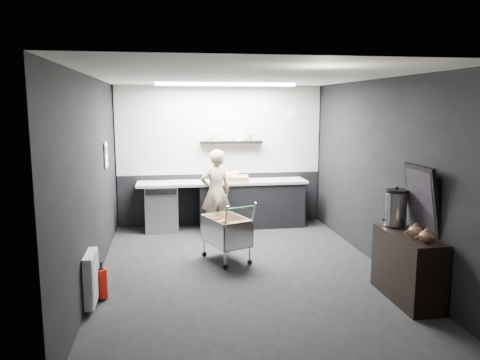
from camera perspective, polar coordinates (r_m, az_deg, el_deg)
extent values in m
plane|color=black|center=(6.75, 0.45, -11.01)|extent=(5.50, 5.50, 0.00)
plane|color=white|center=(6.35, 0.48, 12.51)|extent=(5.50, 5.50, 0.00)
plane|color=black|center=(9.12, -2.41, 2.99)|extent=(5.50, 0.00, 5.50)
plane|color=black|center=(3.79, 7.44, -5.92)|extent=(5.50, 0.00, 5.50)
plane|color=black|center=(6.40, -17.49, -0.07)|extent=(0.00, 5.50, 5.50)
plane|color=black|center=(7.03, 16.77, 0.76)|extent=(0.00, 5.50, 5.50)
cube|color=#B1B2AD|center=(9.06, -2.42, 6.12)|extent=(3.95, 0.02, 1.70)
cube|color=black|center=(9.23, -2.36, -2.28)|extent=(3.95, 0.02, 1.00)
cube|color=black|center=(8.99, -1.05, 4.64)|extent=(1.20, 0.22, 0.04)
cylinder|color=white|center=(9.30, 6.26, 8.01)|extent=(0.20, 0.03, 0.20)
cube|color=white|center=(7.65, -16.03, 2.96)|extent=(0.02, 0.30, 0.40)
cube|color=red|center=(7.64, -16.01, 3.48)|extent=(0.02, 0.22, 0.10)
cube|color=white|center=(5.77, -17.70, -11.34)|extent=(0.10, 0.50, 0.60)
cube|color=white|center=(8.18, -1.72, 11.55)|extent=(2.40, 0.20, 0.04)
cube|color=black|center=(9.02, 1.35, -3.02)|extent=(2.00, 0.56, 0.85)
cube|color=#B0B0AB|center=(8.85, -2.14, -0.29)|extent=(3.20, 0.60, 0.05)
cube|color=#9EA0A5|center=(8.88, -9.52, -3.35)|extent=(0.60, 0.58, 0.85)
cube|color=black|center=(8.51, -9.59, -1.45)|extent=(0.56, 0.02, 0.10)
imported|color=beige|center=(8.41, -2.97, -1.50)|extent=(0.63, 0.48, 1.55)
cube|color=silver|center=(7.10, -1.68, -7.64)|extent=(0.74, 0.89, 0.02)
cube|color=silver|center=(7.02, -3.61, -6.22)|extent=(0.30, 0.71, 0.40)
cube|color=silver|center=(7.08, 0.21, -6.07)|extent=(0.30, 0.71, 0.40)
cube|color=silver|center=(6.69, -1.28, -6.98)|extent=(0.46, 0.20, 0.40)
cube|color=silver|center=(7.40, -2.06, -5.40)|extent=(0.46, 0.20, 0.40)
cylinder|color=silver|center=(6.79, -3.04, -9.55)|extent=(0.02, 0.02, 0.27)
cylinder|color=silver|center=(6.85, 0.43, -9.39)|extent=(0.02, 0.02, 0.27)
cylinder|color=silver|center=(7.44, -3.60, -7.88)|extent=(0.02, 0.02, 0.27)
cylinder|color=silver|center=(7.48, -0.44, -7.75)|extent=(0.02, 0.02, 0.27)
cylinder|color=#227D36|center=(6.53, -1.22, -3.55)|extent=(0.47, 0.21, 0.03)
cube|color=brown|center=(7.12, -2.64, -6.10)|extent=(0.30, 0.33, 0.34)
cube|color=brown|center=(6.97, -0.55, -6.59)|extent=(0.27, 0.30, 0.30)
cylinder|color=black|center=(6.83, -3.04, -10.47)|extent=(0.08, 0.05, 0.07)
cylinder|color=black|center=(7.47, -3.60, -8.73)|extent=(0.08, 0.05, 0.07)
cylinder|color=black|center=(6.88, 0.43, -10.30)|extent=(0.08, 0.05, 0.07)
cylinder|color=black|center=(7.52, -0.44, -8.60)|extent=(0.08, 0.05, 0.07)
cube|color=black|center=(6.04, 19.72, -9.95)|extent=(0.41, 1.09, 0.82)
cylinder|color=silver|center=(6.18, 18.43, -3.33)|extent=(0.27, 0.27, 0.42)
cylinder|color=black|center=(6.14, 18.54, -1.27)|extent=(0.27, 0.27, 0.04)
sphere|color=black|center=(6.13, 18.55, -0.93)|extent=(0.05, 0.05, 0.05)
ellipsoid|color=brown|center=(5.79, 20.62, -5.85)|extent=(0.16, 0.16, 0.13)
ellipsoid|color=brown|center=(5.60, 21.77, -6.41)|extent=(0.16, 0.16, 0.13)
cube|color=black|center=(5.95, 21.32, -2.18)|extent=(0.19, 0.63, 0.81)
cube|color=black|center=(5.94, 21.11, -2.19)|extent=(0.13, 0.54, 0.70)
cylinder|color=red|center=(6.00, -16.47, -12.00)|extent=(0.13, 0.13, 0.36)
cone|color=black|center=(5.93, -16.56, -10.18)|extent=(0.09, 0.09, 0.05)
cylinder|color=black|center=(5.92, -16.58, -9.85)|extent=(0.03, 0.03, 0.05)
cube|color=#9E7F54|center=(8.82, -0.68, 0.18)|extent=(0.57, 0.46, 0.10)
cylinder|color=white|center=(8.87, -0.70, 0.47)|extent=(0.18, 0.18, 0.18)
cube|color=white|center=(8.80, -1.68, 0.31)|extent=(0.21, 0.18, 0.15)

